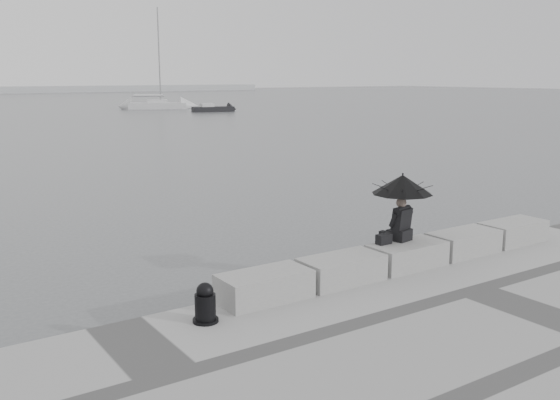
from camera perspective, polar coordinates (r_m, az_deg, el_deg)
ground at (r=13.38m, az=10.03°, el=-7.62°), size 360.00×360.00×0.00m
stone_block_far_left at (r=10.79m, az=-1.43°, el=-7.91°), size 1.60×0.80×0.50m
stone_block_left at (r=11.74m, az=5.64°, el=-6.35°), size 1.60×0.80×0.50m
stone_block_centre at (r=12.85m, az=11.53°, el=-4.97°), size 1.60×0.80×0.50m
stone_block_right at (r=14.07m, az=16.43°, el=-3.78°), size 1.60×0.80×0.50m
stone_block_far_right at (r=15.39m, az=20.51°, el=-2.76°), size 1.60×0.80×0.50m
seated_person at (r=12.77m, az=11.13°, el=0.79°), size 1.23×1.23×1.39m
bag at (r=12.61m, az=9.47°, el=-3.55°), size 0.31×0.18×0.20m
mooring_bollard at (r=9.93m, az=-6.85°, el=-9.58°), size 0.41×0.41×0.65m
sailboat_right at (r=83.77m, az=-11.16°, el=8.54°), size 7.76×5.02×12.90m
small_motorboat at (r=76.18m, az=-6.14°, el=8.28°), size 5.14×2.44×1.10m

